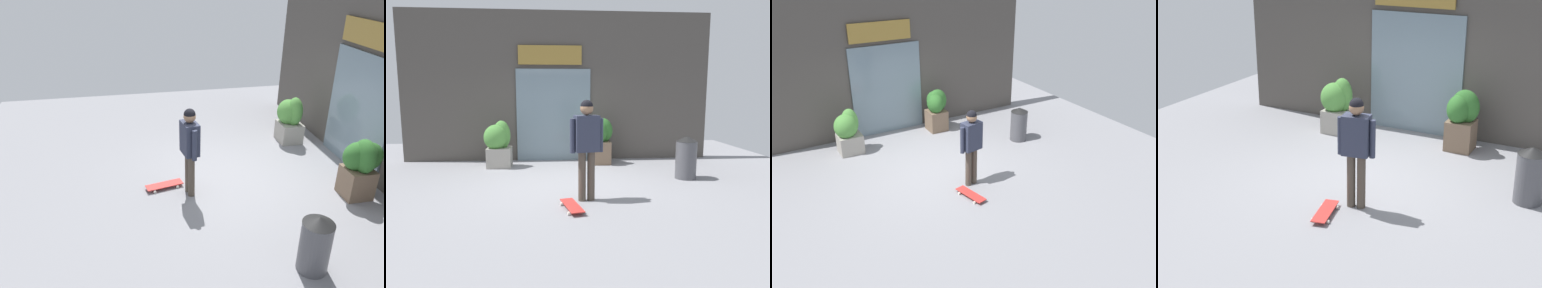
{
  "view_description": "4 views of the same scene",
  "coord_description": "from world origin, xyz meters",
  "views": [
    {
      "loc": [
        6.34,
        -2.17,
        3.99
      ],
      "look_at": [
        0.23,
        -0.97,
        0.98
      ],
      "focal_mm": 34.81,
      "sensor_mm": 36.0,
      "label": 1
    },
    {
      "loc": [
        -0.28,
        -6.94,
        1.89
      ],
      "look_at": [
        0.23,
        -0.97,
        0.98
      ],
      "focal_mm": 33.21,
      "sensor_mm": 36.0,
      "label": 2
    },
    {
      "loc": [
        -3.68,
        -7.75,
        4.74
      ],
      "look_at": [
        0.23,
        -0.97,
        0.98
      ],
      "focal_mm": 38.46,
      "sensor_mm": 36.0,
      "label": 3
    },
    {
      "loc": [
        3.89,
        -8.03,
        4.02
      ],
      "look_at": [
        0.23,
        -0.97,
        0.98
      ],
      "focal_mm": 53.34,
      "sensor_mm": 36.0,
      "label": 4
    }
  ],
  "objects": [
    {
      "name": "building_facade",
      "position": [
        -0.01,
        2.75,
        1.95
      ],
      "size": [
        8.2,
        0.31,
        3.94
      ],
      "color": "#4C4742",
      "rests_on": "ground_plane"
    },
    {
      "name": "planter_box_left",
      "position": [
        -1.5,
        1.82,
        0.59
      ],
      "size": [
        0.65,
        0.57,
        1.15
      ],
      "color": "gray",
      "rests_on": "ground_plane"
    },
    {
      "name": "skateboarder",
      "position": [
        0.37,
        -1.04,
        1.06
      ],
      "size": [
        0.58,
        0.32,
        1.73
      ],
      "rotation": [
        0.0,
        0.0,
        -1.41
      ],
      "color": "#4C4238",
      "rests_on": "ground_plane"
    },
    {
      "name": "skateboard",
      "position": [
        0.09,
        -1.5,
        0.06
      ],
      "size": [
        0.37,
        0.76,
        0.08
      ],
      "rotation": [
        0.0,
        0.0,
        -1.36
      ],
      "color": "red",
      "rests_on": "ground_plane"
    },
    {
      "name": "planter_box_right",
      "position": [
        1.05,
        2.05,
        0.68
      ],
      "size": [
        0.6,
        0.73,
        1.19
      ],
      "color": "brown",
      "rests_on": "ground_plane"
    },
    {
      "name": "trash_bin",
      "position": [
        2.67,
        0.32,
        0.46
      ],
      "size": [
        0.45,
        0.45,
        0.92
      ],
      "color": "#4C4C51",
      "rests_on": "ground_plane"
    },
    {
      "name": "ground_plane",
      "position": [
        0.0,
        0.0,
        0.0
      ],
      "size": [
        12.0,
        12.0,
        0.0
      ],
      "primitive_type": "plane",
      "color": "gray"
    }
  ]
}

